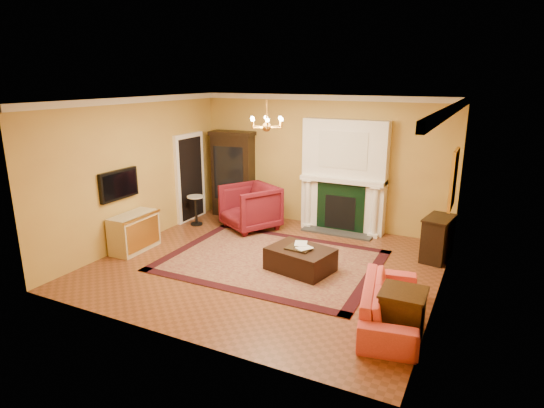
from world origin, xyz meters
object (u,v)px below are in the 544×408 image
Objects in this scene: coral_sofa at (391,298)px; wingback_armchair at (250,205)px; china_cabinet at (234,176)px; end_table at (402,315)px; console_table at (437,239)px; pedestal_table at (196,208)px; commode at (134,232)px; leather_ottoman at (300,259)px.

wingback_armchair is at bearing 43.46° from coral_sofa.
china_cabinet is 3.18× the size of end_table.
end_table is 0.77× the size of console_table.
wingback_armchair is at bearing -47.57° from china_cabinet.
wingback_armchair is (0.92, -0.80, -0.44)m from china_cabinet.
end_table is (4.02, -3.04, -0.25)m from wingback_armchair.
china_cabinet reaches higher than pedestal_table.
coral_sofa is 2.72m from console_table.
commode is 5.26m from coral_sofa.
console_table is (0.06, 3.01, 0.09)m from end_table.
commode is at bearing 171.44° from end_table.
pedestal_table is at bearing 169.73° from leather_ottoman.
commode is 0.52× the size of coral_sofa.
wingback_armchair reaches higher than pedestal_table.
coral_sofa is at bearing -43.29° from china_cabinet.
console_table reaches higher than commode.
pedestal_table is at bearing 53.84° from coral_sofa.
commode is (-1.43, -2.22, -0.19)m from wingback_armchair.
coral_sofa is 0.38m from end_table.
pedestal_table is 0.64× the size of leather_ottoman.
commode is 3.44m from leather_ottoman.
leather_ottoman is at bearing -46.95° from china_cabinet.
coral_sofa is (3.80, -2.74, -0.18)m from wingback_armchair.
china_cabinet reaches higher than end_table.
china_cabinet reaches higher than coral_sofa.
wingback_armchair is 1.11× the size of commode.
wingback_armchair is 1.60× the size of pedestal_table.
pedestal_table is (-1.28, -0.33, -0.15)m from wingback_armchair.
console_table is (5.51, 2.19, 0.03)m from commode.
pedestal_table is (-0.36, -1.13, -0.60)m from china_cabinet.
commode reaches higher than end_table.
end_table is at bearing -44.26° from china_cabinet.
end_table is 0.58× the size of leather_ottoman.
pedestal_table reaches higher than leather_ottoman.
wingback_armchair is 1.78× the size of end_table.
pedestal_table is 0.36× the size of coral_sofa.
commode is at bearing 73.52° from coral_sofa.
end_table is at bearing -21.65° from leather_ottoman.
leather_ottoman is (3.24, -1.33, -0.19)m from pedestal_table.
leather_ottoman is (2.88, -2.46, -0.79)m from china_cabinet.
coral_sofa reaches higher than end_table.
console_table is at bearing -15.85° from china_cabinet.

